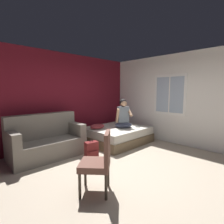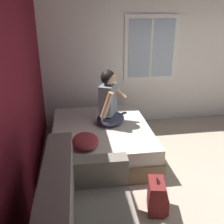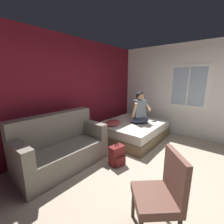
# 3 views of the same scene
# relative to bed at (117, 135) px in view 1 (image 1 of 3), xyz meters

# --- Properties ---
(ground_plane) EXTENTS (40.00, 40.00, 0.00)m
(ground_plane) POSITION_rel_bed_xyz_m (-1.35, -1.51, -0.24)
(ground_plane) COLOR tan
(wall_back_accent) EXTENTS (10.05, 0.16, 2.70)m
(wall_back_accent) POSITION_rel_bed_xyz_m (-1.35, 1.06, 1.11)
(wall_back_accent) COLOR maroon
(wall_back_accent) RESTS_ON ground
(wall_side_with_window) EXTENTS (0.19, 6.37, 2.70)m
(wall_side_with_window) POSITION_rel_bed_xyz_m (1.26, -1.50, 1.12)
(wall_side_with_window) COLOR silver
(wall_side_with_window) RESTS_ON ground
(bed) EXTENTS (1.80, 1.55, 0.48)m
(bed) POSITION_rel_bed_xyz_m (0.00, 0.00, 0.00)
(bed) COLOR brown
(bed) RESTS_ON ground
(couch) EXTENTS (1.72, 0.86, 1.04)m
(couch) POSITION_rel_bed_xyz_m (-2.10, 0.36, 0.16)
(couch) COLOR slate
(couch) RESTS_ON ground
(side_chair) EXTENTS (0.65, 0.65, 0.98)m
(side_chair) POSITION_rel_bed_xyz_m (-2.17, -1.70, 0.30)
(side_chair) COLOR #382D23
(side_chair) RESTS_ON ground
(person_seated) EXTENTS (0.66, 0.63, 0.88)m
(person_seated) POSITION_rel_bed_xyz_m (0.12, -0.15, 0.60)
(person_seated) COLOR #383D51
(person_seated) RESTS_ON bed
(backpack) EXTENTS (0.33, 0.28, 0.46)m
(backpack) POSITION_rel_bed_xyz_m (-1.38, -0.49, -0.04)
(backpack) COLOR maroon
(backpack) RESTS_ON ground
(throw_pillow) EXTENTS (0.51, 0.40, 0.14)m
(throw_pillow) POSITION_rel_bed_xyz_m (-0.56, 0.28, 0.31)
(throw_pillow) COLOR #993338
(throw_pillow) RESTS_ON bed
(cell_phone) EXTENTS (0.13, 0.16, 0.01)m
(cell_phone) POSITION_rel_bed_xyz_m (0.47, -0.45, 0.25)
(cell_phone) COLOR black
(cell_phone) RESTS_ON bed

